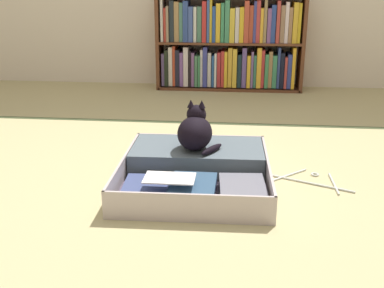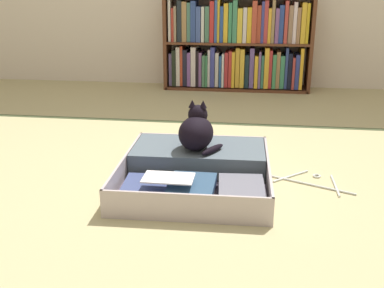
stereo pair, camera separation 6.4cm
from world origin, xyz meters
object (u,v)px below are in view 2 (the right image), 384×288
object	(u,v)px
black_cat	(197,131)
clothes_hanger	(312,181)
bookshelf	(237,44)
open_suitcase	(198,169)

from	to	relation	value
black_cat	clothes_hanger	bearing A→B (deg)	-6.76
bookshelf	clothes_hanger	distance (m)	2.19
open_suitcase	clothes_hanger	size ratio (longest dim) A/B	1.94
open_suitcase	clothes_hanger	xyz separation A→B (m)	(0.56, 0.03, -0.05)
open_suitcase	clothes_hanger	world-z (taller)	open_suitcase
black_cat	clothes_hanger	distance (m)	0.62
bookshelf	clothes_hanger	bearing A→B (deg)	-77.45
open_suitcase	black_cat	size ratio (longest dim) A/B	3.17
open_suitcase	black_cat	bearing A→B (deg)	99.65
open_suitcase	black_cat	xyz separation A→B (m)	(-0.02, 0.10, 0.16)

